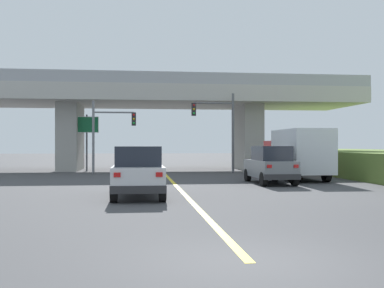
{
  "coord_description": "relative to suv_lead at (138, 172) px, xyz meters",
  "views": [
    {
      "loc": [
        -1.96,
        -7.99,
        2.06
      ],
      "look_at": [
        0.61,
        14.08,
        2.12
      ],
      "focal_mm": 43.84,
      "sensor_mm": 36.0,
      "label": 1
    }
  ],
  "objects": [
    {
      "name": "overpass_bridge",
      "position": [
        1.93,
        20.94,
        4.45
      ],
      "size": [
        32.96,
        8.89,
        7.64
      ],
      "color": "#B7B5AD",
      "rests_on": "ground"
    },
    {
      "name": "traffic_signal_nearside",
      "position": [
        6.04,
        15.63,
        2.74
      ],
      "size": [
        3.22,
        0.36,
        5.94
      ],
      "color": "#56595E",
      "rests_on": "ground"
    },
    {
      "name": "box_truck",
      "position": [
        9.52,
        8.41,
        0.56
      ],
      "size": [
        2.33,
        6.72,
        2.98
      ],
      "color": "red",
      "rests_on": "ground"
    },
    {
      "name": "suv_lead",
      "position": [
        0.0,
        0.0,
        0.0
      ],
      "size": [
        2.01,
        4.74,
        2.02
      ],
      "color": "silver",
      "rests_on": "ground"
    },
    {
      "name": "highway_sign",
      "position": [
        -4.04,
        19.09,
        2.33
      ],
      "size": [
        1.87,
        0.17,
        4.5
      ],
      "color": "#56595E",
      "rests_on": "ground"
    },
    {
      "name": "traffic_signal_farside",
      "position": [
        -2.13,
        15.74,
        2.28
      ],
      "size": [
        3.16,
        0.36,
        5.29
      ],
      "color": "slate",
      "rests_on": "ground"
    },
    {
      "name": "suv_crossing",
      "position": [
        7.04,
        5.67,
        -0.0
      ],
      "size": [
        1.91,
        4.46,
        2.02
      ],
      "rotation": [
        0.0,
        0.0,
        0.01
      ],
      "color": "slate",
      "rests_on": "ground"
    },
    {
      "name": "lane_divider_stripe",
      "position": [
        1.93,
        3.51,
        -1.01
      ],
      "size": [
        0.2,
        28.52,
        0.01
      ],
      "primitive_type": "cube",
      "color": "yellow",
      "rests_on": "ground"
    },
    {
      "name": "ground",
      "position": [
        1.93,
        20.94,
        -1.02
      ],
      "size": [
        160.0,
        160.0,
        0.0
      ],
      "primitive_type": "plane",
      "color": "#424244"
    }
  ]
}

